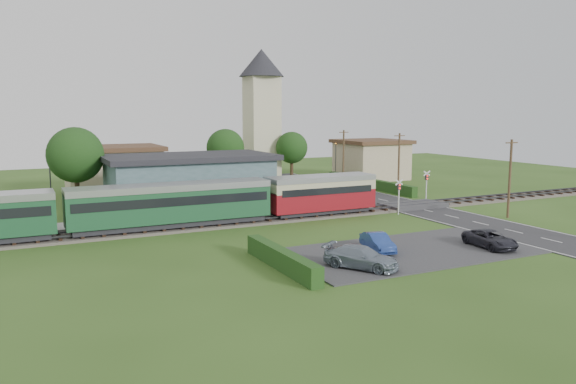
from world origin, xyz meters
name	(u,v)px	position (x,y,z in m)	size (l,w,h in m)	color
ground	(336,220)	(0.00, 0.00, 0.00)	(120.00, 120.00, 0.00)	#2D4C19
railway_track	(325,215)	(0.00, 2.00, 0.11)	(76.00, 3.20, 0.49)	#4C443D
road	(426,211)	(10.00, 0.00, 0.03)	(6.00, 70.00, 0.05)	#28282B
car_park	(408,251)	(-1.50, -12.00, 0.04)	(17.00, 9.00, 0.08)	#333335
crossing_deck	(413,205)	(10.00, 2.00, 0.23)	(6.20, 3.40, 0.45)	#333335
platform	(209,216)	(-10.00, 5.20, 0.23)	(30.00, 3.00, 0.45)	gray
equipment_hut	(115,206)	(-18.00, 5.20, 1.75)	(2.30, 2.30, 2.55)	beige
station_building	(190,181)	(-10.00, 10.99, 2.69)	(16.00, 9.00, 5.30)	#3F6061
train	(131,206)	(-17.27, 2.00, 2.18)	(43.20, 2.90, 3.40)	#232328
church_tower	(262,105)	(5.00, 28.00, 10.23)	(6.00, 6.00, 17.60)	beige
house_west	(113,169)	(-15.00, 25.00, 2.79)	(10.80, 8.80, 5.50)	tan
house_east	(371,159)	(20.00, 24.00, 2.80)	(8.80, 8.80, 5.50)	tan
hedge_carpark	(282,259)	(-11.00, -12.00, 0.60)	(0.80, 9.00, 1.20)	#193814
hedge_roadside	(369,183)	(14.20, 16.00, 0.60)	(0.80, 18.00, 1.20)	#193814
hedge_station	(178,196)	(-10.00, 15.50, 0.65)	(22.00, 0.80, 1.30)	#193814
tree_a	(75,155)	(-20.00, 14.00, 5.38)	(5.20, 5.20, 8.00)	#332316
tree_b	(225,148)	(-2.00, 23.00, 5.02)	(4.60, 4.60, 7.34)	#332316
tree_c	(292,148)	(8.00, 25.00, 4.65)	(4.20, 4.20, 6.78)	#332316
utility_pole_b	(510,178)	(14.20, -6.00, 3.63)	(1.40, 0.22, 7.00)	#473321
utility_pole_c	(399,163)	(14.20, 10.00, 3.63)	(1.40, 0.22, 7.00)	#473321
utility_pole_d	(343,155)	(14.20, 22.00, 3.63)	(1.40, 0.22, 7.00)	#473321
crossing_signal_near	(399,192)	(6.40, -0.41, 2.14)	(0.84, 0.28, 3.28)	silver
crossing_signal_far	(427,181)	(13.60, 4.39, 2.14)	(0.84, 0.28, 3.28)	silver
streetlamp_west	(50,175)	(-22.00, 20.00, 3.04)	(0.30, 0.30, 5.15)	#3F3F47
streetlamp_east	(336,157)	(16.00, 27.00, 3.04)	(0.30, 0.30, 5.15)	#3F3F47
car_on_road	(355,190)	(9.42, 11.57, 0.60)	(1.30, 3.22, 1.10)	#1A1FA0
car_park_blue	(378,242)	(-3.44, -11.17, 0.68)	(1.28, 3.67, 1.21)	navy
car_park_silver	(361,257)	(-6.75, -14.17, 0.75)	(1.87, 4.60, 1.33)	gray
car_park_dark	(490,239)	(4.20, -13.70, 0.66)	(1.94, 4.20, 1.17)	#26262F
pedestrian_near	(286,200)	(-2.76, 4.54, 1.27)	(0.60, 0.39, 1.64)	gray
pedestrian_far	(134,209)	(-16.41, 5.48, 1.34)	(0.87, 0.67, 1.78)	gray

